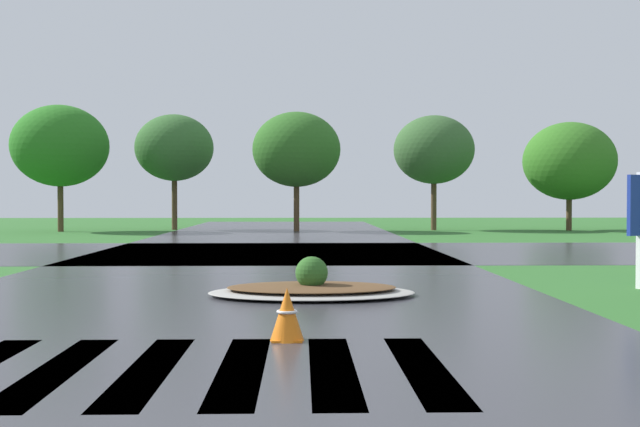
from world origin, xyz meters
TOP-DOWN VIEW (x-y plane):
  - asphalt_roadway at (0.00, 10.00)m, footprint 10.61×80.00m
  - asphalt_cross_road at (0.00, 20.46)m, footprint 90.00×9.54m
  - crosswalk_stripes at (0.00, 4.23)m, footprint 4.95×3.22m
  - median_island at (1.22, 9.89)m, footprint 3.55×2.14m
  - traffic_cone at (0.87, 5.73)m, footprint 0.40×0.40m
  - background_treeline at (2.52, 35.66)m, footprint 35.04×6.31m

SIDE VIEW (x-z plane):
  - crosswalk_stripes at x=0.00m, z-range 0.00..0.01m
  - asphalt_roadway at x=0.00m, z-range 0.00..0.01m
  - asphalt_cross_road at x=0.00m, z-range 0.00..0.01m
  - median_island at x=1.22m, z-range -0.21..0.47m
  - traffic_cone at x=0.87m, z-range -0.01..0.62m
  - background_treeline at x=2.52m, z-range 0.87..7.06m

